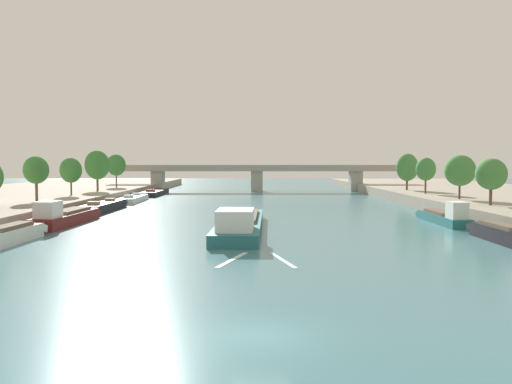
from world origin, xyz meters
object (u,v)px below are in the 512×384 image
object	(u,v)px
moored_boat_left_midway	(154,193)
tree_left_midway	(34,170)
tree_left_second	(96,165)
tree_left_by_lamp	(69,170)
tree_left_end_of_row	(115,165)
moored_boat_left_downstream	(0,234)
moored_boat_right_gap_after	(508,233)
barge_midriver	(239,223)
moored_boat_left_upstream	(64,217)
tree_right_past_mid	(490,174)
moored_boat_left_second	(102,207)
moored_boat_left_near	(132,199)
moored_boat_right_far	(443,216)
bridge_far	(255,174)
tree_right_by_lamp	(406,167)
tree_right_distant	(424,169)
tree_right_midway	(458,171)

from	to	relation	value
moored_boat_left_midway	tree_left_midway	xyz separation A→B (m)	(-7.80, -40.18, 5.45)
moored_boat_left_midway	tree_left_midway	size ratio (longest dim) A/B	2.81
tree_left_second	tree_left_midway	bearing A→B (deg)	-91.46
tree_left_by_lamp	tree_left_end_of_row	bearing A→B (deg)	90.63
moored_boat_left_downstream	moored_boat_right_gap_after	distance (m)	43.04
moored_boat_right_gap_after	tree_left_by_lamp	bearing A→B (deg)	144.44
moored_boat_left_downstream	tree_left_by_lamp	world-z (taller)	tree_left_by_lamp
barge_midriver	moored_boat_left_upstream	world-z (taller)	moored_boat_left_upstream
tree_left_by_lamp	tree_right_past_mid	bearing A→B (deg)	-17.63
moored_boat_left_second	tree_left_second	distance (m)	21.23
moored_boat_left_near	moored_boat_right_far	distance (m)	53.78
tree_left_end_of_row	bridge_far	bearing A→B (deg)	28.22
moored_boat_right_gap_after	tree_left_end_of_row	distance (m)	81.30
moored_boat_left_downstream	moored_boat_left_midway	distance (m)	65.49
barge_midriver	moored_boat_left_downstream	size ratio (longest dim) A/B	2.05
barge_midriver	moored_boat_left_upstream	bearing A→B (deg)	164.71
tree_left_by_lamp	tree_right_past_mid	size ratio (longest dim) A/B	1.04
tree_left_second	tree_right_by_lamp	world-z (taller)	tree_left_second
barge_midriver	moored_boat_left_near	world-z (taller)	barge_midriver
moored_boat_right_gap_after	tree_right_by_lamp	size ratio (longest dim) A/B	1.75
tree_right_distant	tree_right_by_lamp	world-z (taller)	tree_right_by_lamp
tree_left_midway	bridge_far	distance (m)	61.89
tree_left_midway	tree_left_by_lamp	xyz separation A→B (m)	(0.33, 11.73, -0.21)
moored_boat_left_near	tree_right_by_lamp	size ratio (longest dim) A/B	2.08
tree_left_by_lamp	tree_right_by_lamp	xyz separation A→B (m)	(57.41, 15.24, 0.29)
tree_right_distant	tree_right_past_mid	bearing A→B (deg)	-89.38
barge_midriver	tree_left_midway	bearing A→B (deg)	149.18
moored_boat_left_upstream	tree_right_by_lamp	bearing A→B (deg)	37.48
tree_left_end_of_row	tree_right_distant	bearing A→B (deg)	-21.17
moored_boat_left_downstream	tree_left_midway	distance (m)	27.02
moored_boat_left_downstream	moored_boat_left_near	size ratio (longest dim) A/B	0.83
moored_boat_left_midway	moored_boat_right_far	world-z (taller)	moored_boat_right_far
moored_boat_left_downstream	tree_left_midway	xyz separation A→B (m)	(-8.07, 25.30, 4.98)
moored_boat_left_downstream	tree_right_distant	bearing A→B (deg)	39.95
moored_boat_right_gap_after	tree_right_by_lamp	distance (m)	52.22
tree_right_past_mid	moored_boat_left_second	bearing A→B (deg)	167.27
tree_left_by_lamp	tree_right_by_lamp	bearing A→B (deg)	14.87
moored_boat_left_upstream	moored_boat_right_far	size ratio (longest dim) A/B	1.16
tree_left_midway	tree_right_midway	distance (m)	58.19
moored_boat_left_second	moored_boat_left_midway	xyz separation A→B (m)	(0.29, 35.35, -0.12)
moored_boat_left_second	moored_boat_left_downstream	bearing A→B (deg)	-88.91
moored_boat_right_far	bridge_far	world-z (taller)	bridge_far
tree_left_second	moored_boat_right_gap_after	bearing A→B (deg)	-43.90
tree_right_past_mid	bridge_far	world-z (taller)	tree_right_past_mid
tree_right_distant	moored_boat_left_midway	bearing A→B (deg)	154.26
tree_left_second	tree_right_midway	bearing A→B (deg)	-19.73
barge_midriver	tree_left_by_lamp	bearing A→B (deg)	134.13
moored_boat_left_second	tree_right_midway	xyz separation A→B (m)	(50.59, -1.41, 5.22)
tree_left_by_lamp	tree_right_midway	bearing A→B (deg)	-8.19
tree_right_by_lamp	tree_right_midway	bearing A→B (deg)	-89.15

